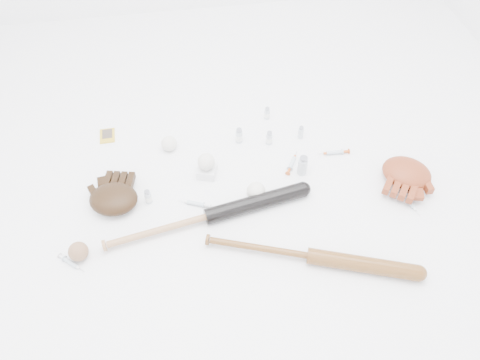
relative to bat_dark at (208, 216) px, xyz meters
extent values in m
plane|color=white|center=(0.17, 0.10, -0.03)|extent=(3.00, 3.00, 0.00)
cube|color=#B99421|center=(-0.41, 0.55, -0.03)|extent=(0.07, 0.10, 0.01)
cube|color=white|center=(0.02, 0.25, -0.01)|extent=(0.10, 0.10, 0.04)
sphere|color=silver|center=(0.02, 0.25, 0.05)|extent=(0.07, 0.07, 0.07)
sphere|color=silver|center=(-0.41, 0.13, 0.00)|extent=(0.07, 0.07, 0.07)
sphere|color=silver|center=(-0.12, 0.42, 0.00)|extent=(0.07, 0.07, 0.07)
sphere|color=silver|center=(0.21, 0.09, 0.01)|extent=(0.08, 0.08, 0.08)
sphere|color=brown|center=(-0.50, -0.08, 0.01)|extent=(0.07, 0.07, 0.07)
cylinder|color=silver|center=(0.35, 0.55, 0.00)|extent=(0.03, 0.03, 0.07)
cylinder|color=silver|center=(0.33, 0.39, 0.00)|extent=(0.03, 0.03, 0.07)
cylinder|color=silver|center=(0.19, 0.42, 0.01)|extent=(0.03, 0.03, 0.08)
cylinder|color=silver|center=(0.43, 0.19, 0.02)|extent=(0.04, 0.04, 0.10)
cylinder|color=silver|center=(-0.23, 0.14, 0.00)|extent=(0.03, 0.03, 0.07)
cylinder|color=silver|center=(0.48, 0.40, 0.00)|extent=(0.03, 0.03, 0.07)
camera|label=1|loc=(-0.05, -1.08, 1.51)|focal=35.00mm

